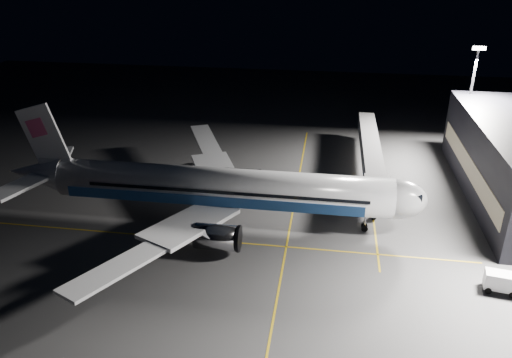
{
  "coord_description": "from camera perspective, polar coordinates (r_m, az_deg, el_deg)",
  "views": [
    {
      "loc": [
        14.58,
        -62.71,
        36.45
      ],
      "look_at": [
        4.65,
        1.97,
        6.0
      ],
      "focal_mm": 35.0,
      "sensor_mm": 36.0,
      "label": 1
    }
  ],
  "objects": [
    {
      "name": "airliner",
      "position": [
        71.81,
        -4.76,
        -0.97
      ],
      "size": [
        61.48,
        54.22,
        16.64
      ],
      "color": "silver",
      "rests_on": "ground"
    },
    {
      "name": "guide_line_cross",
      "position": [
        68.97,
        -4.86,
        -7.05
      ],
      "size": [
        70.0,
        0.25,
        0.01
      ],
      "primitive_type": "cube",
      "color": "gold",
      "rests_on": "ground"
    },
    {
      "name": "safety_cone_a",
      "position": [
        85.83,
        -1.67,
        -0.0
      ],
      "size": [
        0.34,
        0.34,
        0.52
      ],
      "primitive_type": "cone",
      "color": "#E56109",
      "rests_on": "ground"
    },
    {
      "name": "guide_line_side",
      "position": [
        81.67,
        13.01,
        -2.25
      ],
      "size": [
        0.25,
        40.0,
        0.01
      ],
      "primitive_type": "cube",
      "color": "gold",
      "rests_on": "ground"
    },
    {
      "name": "service_truck",
      "position": [
        65.52,
        26.6,
        -10.53
      ],
      "size": [
        4.99,
        2.66,
        2.43
      ],
      "rotation": [
        0.0,
        0.0,
        -0.16
      ],
      "color": "silver",
      "rests_on": "ground"
    },
    {
      "name": "baggage_tug",
      "position": [
        91.89,
        -5.4,
        2.06
      ],
      "size": [
        3.15,
        2.84,
        1.89
      ],
      "rotation": [
        0.0,
        0.0,
        -0.36
      ],
      "color": "black",
      "rests_on": "ground"
    },
    {
      "name": "guide_line_main",
      "position": [
        72.68,
        3.95,
        -5.21
      ],
      "size": [
        0.25,
        80.0,
        0.01
      ],
      "primitive_type": "cube",
      "color": "gold",
      "rests_on": "ground"
    },
    {
      "name": "jet_bridge",
      "position": [
        87.14,
        13.01,
        2.83
      ],
      "size": [
        3.6,
        34.4,
        6.3
      ],
      "color": "#B2B2B7",
      "rests_on": "ground"
    },
    {
      "name": "safety_cone_b",
      "position": [
        86.76,
        -4.31,
        0.26
      ],
      "size": [
        0.42,
        0.42,
        0.63
      ],
      "primitive_type": "cone",
      "color": "#E56109",
      "rests_on": "ground"
    },
    {
      "name": "ground",
      "position": [
        73.98,
        -3.8,
        -4.63
      ],
      "size": [
        200.0,
        200.0,
        0.0
      ],
      "primitive_type": "plane",
      "color": "#4C4C4F",
      "rests_on": "ground"
    },
    {
      "name": "safety_cone_c",
      "position": [
        87.18,
        -5.86,
        0.35
      ],
      "size": [
        0.45,
        0.45,
        0.68
      ],
      "primitive_type": "cone",
      "color": "#E56109",
      "rests_on": "ground"
    },
    {
      "name": "floodlight_mast_north",
      "position": [
        100.96,
        23.34,
        9.13
      ],
      "size": [
        2.4,
        0.68,
        20.7
      ],
      "color": "#59595E",
      "rests_on": "ground"
    }
  ]
}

